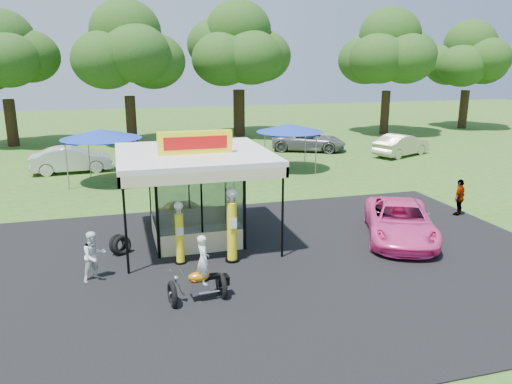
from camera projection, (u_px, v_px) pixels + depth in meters
ground at (291, 290)px, 14.66m from camera, size 120.00×120.00×0.00m
asphalt_apron at (271, 264)px, 16.51m from camera, size 20.00×14.00×0.04m
gas_station_kiosk at (195, 194)px, 18.32m from camera, size 5.40×5.40×4.18m
gas_pump_left at (180, 234)px, 16.31m from camera, size 0.40×0.40×2.16m
gas_pump_right at (232, 227)px, 16.41m from camera, size 0.48×0.48×2.57m
motorcycle at (201, 275)px, 13.85m from camera, size 1.73×0.95×2.01m
spare_tires at (120, 245)px, 17.27m from camera, size 0.91×0.84×0.74m
kiosk_car at (187, 211)px, 20.70m from camera, size 2.82×1.13×0.96m
pink_sedan at (400, 221)px, 18.67m from camera, size 4.24×5.61×1.41m
spectator_west at (94, 256)px, 15.14m from camera, size 0.96×0.90×1.57m
spectator_east_b at (460, 198)px, 21.50m from camera, size 1.02×0.86×1.63m
bg_car_a at (72, 160)px, 29.87m from camera, size 4.81×1.97×1.55m
bg_car_b at (176, 153)px, 32.62m from camera, size 4.63×1.94×1.34m
bg_car_c at (221, 152)px, 32.13m from camera, size 5.08×2.81×1.64m
bg_car_d at (309, 141)px, 37.04m from camera, size 5.96×4.63×1.50m
bg_car_e at (401, 145)px, 35.06m from camera, size 4.94×3.43×1.54m
tent_west at (101, 134)px, 26.65m from camera, size 4.28×4.28×2.99m
tent_east at (290, 128)px, 30.05m from camera, size 4.06×4.06×2.84m
oak_far_b at (4, 62)px, 37.68m from camera, size 8.43×8.43×10.05m
oak_far_c at (127, 56)px, 38.40m from camera, size 9.17×9.17×10.81m
oak_far_d at (239, 53)px, 42.73m from camera, size 9.44×9.44×11.24m
oak_far_e at (389, 56)px, 43.92m from camera, size 9.07×9.07×10.80m
oak_far_f at (469, 61)px, 47.95m from camera, size 8.33×8.33×10.04m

